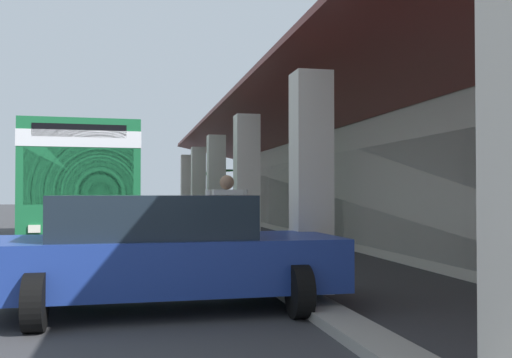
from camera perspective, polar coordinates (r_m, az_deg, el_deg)
name	(u,v)px	position (r m, az deg, el deg)	size (l,w,h in m)	color
ground	(337,239)	(19.54, 7.75, -5.70)	(120.00, 120.00, 0.00)	#38383A
curb_strip	(216,245)	(16.47, -3.88, -6.32)	(36.65, 0.50, 0.12)	#9E998E
transit_bus	(86,181)	(18.66, -16.04, -0.17)	(11.32, 3.17, 3.34)	#196638
parked_sedan_blue	(163,251)	(7.76, -8.92, -6.87)	(2.52, 4.45, 1.47)	navy
pedestrian	(227,222)	(9.88, -2.82, -4.10)	(0.44, 0.72, 1.79)	navy
potted_palm	(216,212)	(26.51, -3.85, -3.19)	(2.09, 1.83, 2.55)	#4C4742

